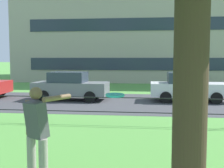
{
  "coord_description": "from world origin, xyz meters",
  "views": [
    {
      "loc": [
        3.6,
        0.82,
        2.31
      ],
      "look_at": [
        2.73,
        8.19,
        1.64
      ],
      "focal_mm": 47.01,
      "sensor_mm": 36.0,
      "label": 1
    }
  ],
  "objects_px": {
    "frisbee": "(115,95)",
    "car_white_far_right": "(188,87)",
    "apartment_building_background": "(149,15)",
    "person_thrower": "(37,133)",
    "car_grey_left": "(70,86)"
  },
  "relations": [
    {
      "from": "person_thrower",
      "to": "apartment_building_background",
      "type": "distance_m",
      "value": 30.04
    },
    {
      "from": "person_thrower",
      "to": "car_grey_left",
      "type": "xyz_separation_m",
      "value": [
        -2.21,
        10.65,
        -0.2
      ]
    },
    {
      "from": "car_grey_left",
      "to": "apartment_building_background",
      "type": "distance_m",
      "value": 20.2
    },
    {
      "from": "person_thrower",
      "to": "apartment_building_background",
      "type": "relative_size",
      "value": 0.07
    },
    {
      "from": "frisbee",
      "to": "car_white_far_right",
      "type": "xyz_separation_m",
      "value": [
        2.64,
        11.68,
        -1.0
      ]
    },
    {
      "from": "frisbee",
      "to": "apartment_building_background",
      "type": "distance_m",
      "value": 30.59
    },
    {
      "from": "frisbee",
      "to": "apartment_building_background",
      "type": "height_order",
      "value": "apartment_building_background"
    },
    {
      "from": "person_thrower",
      "to": "frisbee",
      "type": "relative_size",
      "value": 5.37
    },
    {
      "from": "frisbee",
      "to": "apartment_building_background",
      "type": "bearing_deg",
      "value": 88.75
    },
    {
      "from": "car_white_far_right",
      "to": "apartment_building_background",
      "type": "relative_size",
      "value": 0.15
    },
    {
      "from": "person_thrower",
      "to": "car_white_far_right",
      "type": "xyz_separation_m",
      "value": [
        4.1,
        10.89,
        -0.2
      ]
    },
    {
      "from": "frisbee",
      "to": "car_white_far_right",
      "type": "distance_m",
      "value": 12.02
    },
    {
      "from": "car_white_far_right",
      "to": "apartment_building_background",
      "type": "height_order",
      "value": "apartment_building_background"
    },
    {
      "from": "frisbee",
      "to": "car_grey_left",
      "type": "bearing_deg",
      "value": 107.81
    },
    {
      "from": "car_grey_left",
      "to": "car_white_far_right",
      "type": "distance_m",
      "value": 6.32
    }
  ]
}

